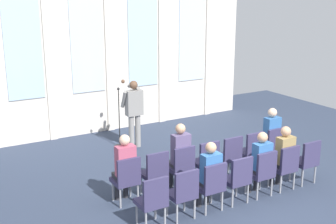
% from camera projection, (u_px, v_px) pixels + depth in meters
% --- Properties ---
extents(ground_plane, '(14.53, 14.53, 0.00)m').
position_uv_depth(ground_plane, '(240.00, 205.00, 8.34)').
color(ground_plane, '#2D384C').
extents(rear_partition, '(8.36, 0.14, 4.34)m').
position_uv_depth(rear_partition, '(117.00, 52.00, 12.42)').
color(rear_partition, silver).
rests_on(rear_partition, ground).
extents(speaker, '(0.50, 0.69, 1.73)m').
position_uv_depth(speaker, '(134.00, 109.00, 11.18)').
color(speaker, gray).
rests_on(speaker, ground).
extents(mic_stand, '(0.28, 0.28, 1.55)m').
position_uv_depth(mic_stand, '(120.00, 134.00, 11.37)').
color(mic_stand, black).
rests_on(mic_stand, ground).
extents(chair_r0_c0, '(0.46, 0.44, 0.94)m').
position_uv_depth(chair_r0_c0, '(127.00, 177.00, 8.25)').
color(chair_r0_c0, '#99999E').
rests_on(chair_r0_c0, ground).
extents(audience_r0_c0, '(0.36, 0.39, 1.35)m').
position_uv_depth(audience_r0_c0, '(125.00, 165.00, 8.26)').
color(audience_r0_c0, '#2D2D33').
rests_on(audience_r0_c0, ground).
extents(chair_r0_c1, '(0.46, 0.44, 0.94)m').
position_uv_depth(chair_r0_c1, '(155.00, 171.00, 8.54)').
color(chair_r0_c1, '#99999E').
rests_on(chair_r0_c1, ground).
extents(chair_r0_c2, '(0.46, 0.44, 0.94)m').
position_uv_depth(chair_r0_c2, '(181.00, 165.00, 8.83)').
color(chair_r0_c2, '#99999E').
rests_on(chair_r0_c2, ground).
extents(audience_r0_c2, '(0.36, 0.39, 1.38)m').
position_uv_depth(audience_r0_c2, '(179.00, 153.00, 8.84)').
color(audience_r0_c2, '#2D2D33').
rests_on(audience_r0_c2, ground).
extents(chair_r0_c3, '(0.46, 0.44, 0.94)m').
position_uv_depth(chair_r0_c3, '(206.00, 160.00, 9.12)').
color(chair_r0_c3, '#99999E').
rests_on(chair_r0_c3, ground).
extents(chair_r0_c4, '(0.46, 0.44, 0.94)m').
position_uv_depth(chair_r0_c4, '(229.00, 154.00, 9.41)').
color(chair_r0_c4, '#99999E').
rests_on(chair_r0_c4, ground).
extents(chair_r0_c5, '(0.46, 0.44, 0.94)m').
position_uv_depth(chair_r0_c5, '(251.00, 149.00, 9.70)').
color(chair_r0_c5, '#99999E').
rests_on(chair_r0_c5, ground).
extents(chair_r0_c6, '(0.46, 0.44, 0.94)m').
position_uv_depth(chair_r0_c6, '(272.00, 145.00, 9.99)').
color(chair_r0_c6, '#99999E').
rests_on(chair_r0_c6, ground).
extents(audience_r0_c6, '(0.36, 0.39, 1.38)m').
position_uv_depth(audience_r0_c6, '(270.00, 134.00, 10.00)').
color(audience_r0_c6, '#2D2D33').
rests_on(audience_r0_c6, ground).
extents(chair_r1_c0, '(0.46, 0.44, 0.94)m').
position_uv_depth(chair_r1_c0, '(153.00, 199.00, 7.40)').
color(chair_r1_c0, '#99999E').
rests_on(chair_r1_c0, ground).
extents(chair_r1_c1, '(0.46, 0.44, 0.94)m').
position_uv_depth(chair_r1_c1, '(183.00, 191.00, 7.69)').
color(chair_r1_c1, '#99999E').
rests_on(chair_r1_c1, ground).
extents(chair_r1_c2, '(0.46, 0.44, 0.94)m').
position_uv_depth(chair_r1_c2, '(212.00, 184.00, 7.98)').
color(chair_r1_c2, '#99999E').
rests_on(chair_r1_c2, ground).
extents(audience_r1_c2, '(0.36, 0.39, 1.31)m').
position_uv_depth(audience_r1_c2, '(209.00, 172.00, 8.00)').
color(audience_r1_c2, '#2D2D33').
rests_on(audience_r1_c2, ground).
extents(chair_r1_c3, '(0.46, 0.44, 0.94)m').
position_uv_depth(chair_r1_c3, '(238.00, 177.00, 8.27)').
color(chair_r1_c3, '#99999E').
rests_on(chair_r1_c3, ground).
extents(chair_r1_c4, '(0.46, 0.44, 0.94)m').
position_uv_depth(chair_r1_c4, '(262.00, 171.00, 8.56)').
color(chair_r1_c4, '#99999E').
rests_on(chair_r1_c4, ground).
extents(audience_r1_c4, '(0.36, 0.39, 1.30)m').
position_uv_depth(audience_r1_c4, '(260.00, 160.00, 8.58)').
color(audience_r1_c4, '#2D2D33').
rests_on(audience_r1_c4, ground).
extents(chair_r1_c5, '(0.46, 0.44, 0.94)m').
position_uv_depth(chair_r1_c5, '(285.00, 165.00, 8.85)').
color(chair_r1_c5, '#99999E').
rests_on(chair_r1_c5, ground).
extents(audience_r1_c5, '(0.36, 0.39, 1.32)m').
position_uv_depth(audience_r1_c5, '(283.00, 154.00, 8.87)').
color(audience_r1_c5, '#2D2D33').
rests_on(audience_r1_c5, ground).
extents(chair_r1_c6, '(0.46, 0.44, 0.94)m').
position_uv_depth(chair_r1_c6, '(307.00, 159.00, 9.14)').
color(chair_r1_c6, '#99999E').
rests_on(chair_r1_c6, ground).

